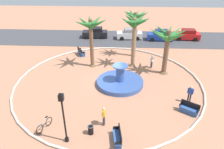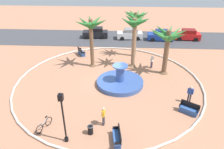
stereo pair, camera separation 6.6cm
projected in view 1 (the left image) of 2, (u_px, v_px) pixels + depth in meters
ground_plane at (109, 82)px, 22.39m from camera, size 80.00×80.00×0.00m
plaza_curb at (109, 81)px, 22.35m from camera, size 19.26×19.26×0.20m
street_asphalt at (114, 38)px, 34.67m from camera, size 48.00×8.00×0.03m
fountain at (120, 82)px, 21.90m from camera, size 4.80×4.80×2.19m
palm_tree_near_fountain at (168, 40)px, 22.33m from camera, size 4.14×4.12×5.27m
palm_tree_by_curb at (136, 21)px, 26.26m from camera, size 3.27×3.21×6.01m
palm_tree_mid_plaza at (91, 29)px, 23.60m from camera, size 3.68×3.95×5.94m
palm_tree_far_side at (135, 28)px, 23.49m from camera, size 3.44×3.43×6.08m
bench_east at (189, 110)px, 17.80m from camera, size 1.61×1.30×1.00m
bench_west at (81, 53)px, 28.54m from camera, size 1.24×1.63×1.00m
bench_north at (118, 138)px, 15.01m from camera, size 0.72×1.65×1.00m
lamppost at (63, 114)px, 14.03m from camera, size 0.32×0.32×4.16m
trash_bin at (91, 130)px, 15.66m from camera, size 0.46×0.46×0.73m
bicycle_red_frame at (44, 125)px, 16.10m from camera, size 0.77×1.60×0.94m
person_cyclist_helmet at (104, 115)px, 16.25m from camera, size 0.26×0.52×1.67m
person_cyclist_photo at (190, 93)px, 18.85m from camera, size 0.49×0.32×1.70m
person_pedestrian_stroll at (152, 61)px, 24.97m from camera, size 0.39×0.42×1.62m
parked_car_leftmost at (95, 33)px, 34.65m from camera, size 4.10×2.12×1.67m
parked_car_second at (130, 34)px, 34.11m from camera, size 4.09×2.10×1.67m
parked_car_third at (160, 35)px, 33.54m from camera, size 4.04×1.99×1.67m
parked_car_rightmost at (187, 35)px, 33.81m from camera, size 4.09×2.09×1.67m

